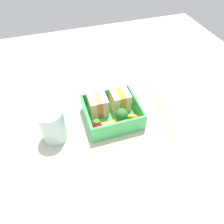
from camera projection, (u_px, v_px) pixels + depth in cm
name	position (u px, v px, depth cm)	size (l,w,h in cm)	color
ground_plane	(112.00, 121.00, 64.62)	(120.00, 120.00, 2.00)	beige
bento_tray	(112.00, 117.00, 63.46)	(15.20, 13.80, 1.20)	#44B55A
bento_rim	(112.00, 110.00, 61.47)	(15.20, 13.80, 4.32)	#44B55A
sandwich_left	(98.00, 105.00, 62.07)	(5.15, 5.40, 5.61)	beige
sandwich_center_left	(120.00, 100.00, 63.49)	(5.15, 5.40, 5.61)	beige
strawberry_far_left	(97.00, 124.00, 58.89)	(2.68, 2.68, 3.28)	red
carrot_stick_far_left	(111.00, 123.00, 59.92)	(1.57, 1.57, 5.18)	orange
broccoli_floret	(122.00, 114.00, 59.41)	(3.43, 3.43, 4.67)	#94C070
carrot_stick_left	(132.00, 116.00, 62.05)	(1.11, 1.11, 4.59)	orange
chopstick_pair	(162.00, 111.00, 65.54)	(4.12, 19.56, 0.70)	#D7B671
drinking_glass	(53.00, 125.00, 55.99)	(6.76, 6.76, 9.40)	silver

